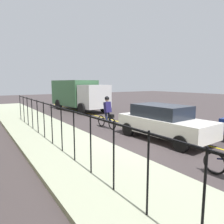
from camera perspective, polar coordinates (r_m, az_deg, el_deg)
The scene contains 7 objects.
ground_plane at distance 9.46m, azimuth 9.99°, elevation -7.90°, with size 80.00×80.00×0.00m, color #403738.
lane_line_centre at distance 10.59m, azimuth 16.31°, elevation -6.35°, with size 36.00×0.12×0.01m, color yellow.
sidewalk at distance 7.60m, azimuth -9.31°, elevation -11.32°, with size 40.00×3.20×0.15m, color #A7AD91.
iron_fence at distance 8.07m, azimuth -15.03°, elevation -1.77°, with size 14.32×0.04×1.60m.
cyclist_lead at distance 11.76m, azimuth -1.29°, elevation -0.10°, with size 1.71×0.38×1.83m.
parked_sedan_rear at distance 9.73m, azimuth 13.88°, elevation -2.58°, with size 4.49×2.11×1.58m.
box_truck_background at distance 19.51m, azimuth -9.24°, elevation 4.94°, with size 6.90×3.03×2.78m.
Camera 1 is at (-6.55, 6.31, 2.59)m, focal length 33.42 mm.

